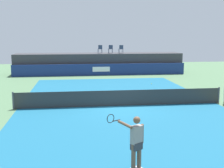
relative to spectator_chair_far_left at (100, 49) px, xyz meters
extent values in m
plane|color=#4C704C|center=(-0.12, -12.28, -2.69)|extent=(48.00, 48.00, 0.00)
cube|color=#16597A|center=(-0.12, -15.28, -2.69)|extent=(12.00, 22.00, 0.00)
cube|color=navy|center=(-0.12, -1.78, -2.09)|extent=(18.00, 0.20, 1.20)
cube|color=white|center=(-0.06, -1.89, -2.03)|extent=(1.80, 0.02, 0.50)
cube|color=#38383D|center=(-0.12, 0.02, -1.59)|extent=(18.00, 2.80, 2.20)
cylinder|color=#2D3D56|center=(0.18, 0.29, -0.27)|extent=(0.04, 0.04, 0.44)
cylinder|color=#2D3D56|center=(-0.23, 0.26, -0.27)|extent=(0.04, 0.04, 0.44)
cylinder|color=#2D3D56|center=(0.21, -0.11, -0.27)|extent=(0.04, 0.04, 0.44)
cylinder|color=#2D3D56|center=(-0.19, -0.15, -0.27)|extent=(0.04, 0.04, 0.44)
cube|color=#2D3D56|center=(-0.01, 0.07, -0.04)|extent=(0.48, 0.48, 0.03)
cube|color=#2D3D56|center=(0.01, -0.13, 0.19)|extent=(0.44, 0.07, 0.42)
cylinder|color=#2D3D56|center=(1.34, 0.21, -0.27)|extent=(0.04, 0.04, 0.44)
cylinder|color=#2D3D56|center=(0.94, 0.20, -0.27)|extent=(0.04, 0.04, 0.44)
cylinder|color=#2D3D56|center=(1.35, -0.19, -0.27)|extent=(0.04, 0.04, 0.44)
cylinder|color=#2D3D56|center=(0.94, -0.20, -0.27)|extent=(0.04, 0.04, 0.44)
cube|color=#2D3D56|center=(1.14, 0.00, -0.04)|extent=(0.45, 0.45, 0.03)
cube|color=#2D3D56|center=(1.15, -0.20, 0.19)|extent=(0.44, 0.04, 0.42)
cylinder|color=#2D3D56|center=(2.43, -0.01, -0.27)|extent=(0.04, 0.04, 0.44)
cylinder|color=#2D3D56|center=(2.03, -0.05, -0.27)|extent=(0.04, 0.04, 0.44)
cylinder|color=#2D3D56|center=(2.47, -0.42, -0.27)|extent=(0.04, 0.04, 0.44)
cylinder|color=#2D3D56|center=(2.07, -0.45, -0.27)|extent=(0.04, 0.04, 0.44)
cube|color=#2D3D56|center=(2.25, -0.23, -0.04)|extent=(0.48, 0.48, 0.03)
cube|color=#2D3D56|center=(2.27, -0.44, 0.19)|extent=(0.44, 0.07, 0.42)
cylinder|color=white|center=(6.52, -15.09, -1.99)|extent=(0.04, 0.04, 1.40)
cube|color=#2D2D2D|center=(-0.12, -15.28, -2.22)|extent=(12.40, 0.02, 0.95)
cylinder|color=#4C4C51|center=(-6.32, -15.28, -2.19)|extent=(0.10, 0.10, 1.00)
cylinder|color=#4C4C51|center=(6.08, -15.28, -2.19)|extent=(0.10, 0.10, 1.00)
cylinder|color=brown|center=(-0.86, -23.80, -2.18)|extent=(0.14, 0.14, 0.82)
cylinder|color=brown|center=(-1.06, -23.93, -2.18)|extent=(0.14, 0.14, 0.82)
cube|color=#333338|center=(-0.96, -23.86, -1.85)|extent=(0.40, 0.36, 0.24)
cube|color=gray|center=(-0.96, -23.86, -1.49)|extent=(0.41, 0.36, 0.56)
sphere|color=brown|center=(-0.96, -23.86, -1.03)|extent=(0.22, 0.22, 0.22)
cylinder|color=brown|center=(-0.76, -23.74, -1.51)|extent=(0.09, 0.09, 0.60)
cylinder|color=brown|center=(-1.31, -23.76, -1.19)|extent=(0.39, 0.56, 0.14)
cylinder|color=black|center=(-1.53, -23.40, -1.16)|extent=(0.27, 0.18, 0.03)
torus|color=black|center=(-1.68, -23.15, -1.16)|extent=(0.27, 0.18, 0.30)
sphere|color=#D8EA33|center=(3.73, -7.88, -2.66)|extent=(0.07, 0.07, 0.07)
camera|label=1|loc=(-2.80, -32.38, 1.53)|focal=47.58mm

